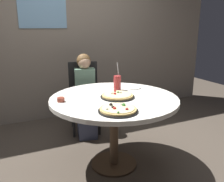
% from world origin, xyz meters
% --- Properties ---
extents(ground_plane, '(8.00, 8.00, 0.00)m').
position_xyz_m(ground_plane, '(0.00, 0.00, 0.00)').
color(ground_plane, '#4C4238').
extents(wall_with_window, '(5.20, 0.14, 2.90)m').
position_xyz_m(wall_with_window, '(-0.00, 1.70, 1.45)').
color(wall_with_window, gray).
rests_on(wall_with_window, ground_plane).
extents(dining_table, '(1.26, 1.26, 0.75)m').
position_xyz_m(dining_table, '(0.00, 0.00, 0.66)').
color(dining_table, silver).
rests_on(dining_table, ground_plane).
extents(chair_wooden, '(0.48, 0.48, 0.95)m').
position_xyz_m(chair_wooden, '(0.02, 1.03, 0.53)').
color(chair_wooden, black).
rests_on(chair_wooden, ground_plane).
extents(diner_child, '(0.33, 0.43, 1.08)m').
position_xyz_m(diner_child, '(-0.02, 0.85, 0.48)').
color(diner_child, '#3F4766').
rests_on(diner_child, ground_plane).
extents(pizza_veggie, '(0.34, 0.34, 0.05)m').
position_xyz_m(pizza_veggie, '(0.03, -0.02, 0.77)').
color(pizza_veggie, black).
rests_on(pizza_veggie, dining_table).
extents(pizza_cheese, '(0.33, 0.33, 0.05)m').
position_xyz_m(pizza_cheese, '(-0.15, -0.39, 0.77)').
color(pizza_cheese, black).
rests_on(pizza_cheese, dining_table).
extents(soda_cup, '(0.08, 0.08, 0.31)m').
position_xyz_m(soda_cup, '(0.14, 0.23, 0.83)').
color(soda_cup, '#B73333').
rests_on(soda_cup, dining_table).
extents(sauce_bowl, '(0.07, 0.07, 0.04)m').
position_xyz_m(sauce_bowl, '(-0.51, 0.07, 0.77)').
color(sauce_bowl, brown).
rests_on(sauce_bowl, dining_table).
extents(plate_small, '(0.18, 0.18, 0.01)m').
position_xyz_m(plate_small, '(0.35, 0.24, 0.76)').
color(plate_small, white).
rests_on(plate_small, dining_table).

